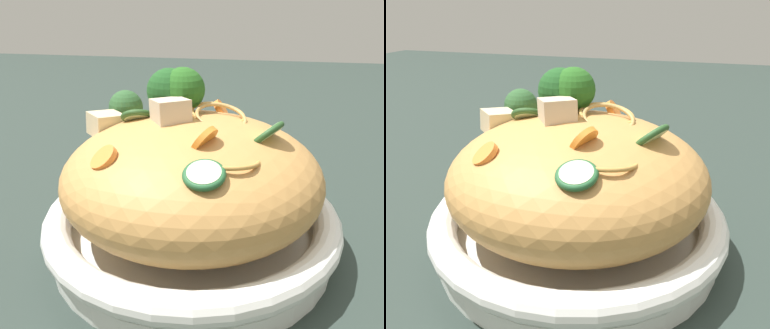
{
  "view_description": "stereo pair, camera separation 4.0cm",
  "coord_description": "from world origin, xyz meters",
  "views": [
    {
      "loc": [
        -0.36,
        -0.07,
        0.26
      ],
      "look_at": [
        0.0,
        0.0,
        0.1
      ],
      "focal_mm": 35.5,
      "sensor_mm": 36.0,
      "label": 1
    },
    {
      "loc": [
        -0.35,
        -0.11,
        0.26
      ],
      "look_at": [
        0.0,
        0.0,
        0.1
      ],
      "focal_mm": 35.5,
      "sensor_mm": 36.0,
      "label": 2
    }
  ],
  "objects": [
    {
      "name": "zucchini_slices",
      "position": [
        -0.03,
        -0.02,
        0.14
      ],
      "size": [
        0.15,
        0.19,
        0.03
      ],
      "color": "beige",
      "rests_on": "serving_bowl"
    },
    {
      "name": "noodle_heap",
      "position": [
        -0.0,
        -0.0,
        0.08
      ],
      "size": [
        0.28,
        0.28,
        0.13
      ],
      "color": "tan",
      "rests_on": "serving_bowl"
    },
    {
      "name": "ground_plane",
      "position": [
        0.0,
        0.0,
        0.0
      ],
      "size": [
        3.0,
        3.0,
        0.0
      ],
      "primitive_type": "plane",
      "color": "#28332E"
    },
    {
      "name": "chicken_chunks",
      "position": [
        0.01,
        0.06,
        0.14
      ],
      "size": [
        0.08,
        0.13,
        0.05
      ],
      "color": "beige",
      "rests_on": "serving_bowl"
    },
    {
      "name": "broccoli_florets",
      "position": [
        0.05,
        0.04,
        0.16
      ],
      "size": [
        0.08,
        0.13,
        0.09
      ],
      "color": "#99BC7A",
      "rests_on": "serving_bowl"
    },
    {
      "name": "chopsticks_pair",
      "position": [
        0.32,
        0.0,
        0.0
      ],
      "size": [
        0.06,
        0.21,
        0.01
      ],
      "color": "red",
      "rests_on": "ground_plane"
    },
    {
      "name": "serving_bowl",
      "position": [
        0.0,
        0.0,
        0.03
      ],
      "size": [
        0.32,
        0.32,
        0.05
      ],
      "color": "white",
      "rests_on": "ground_plane"
    },
    {
      "name": "carrot_coins",
      "position": [
        -0.01,
        0.0,
        0.14
      ],
      "size": [
        0.18,
        0.12,
        0.04
      ],
      "color": "orange",
      "rests_on": "serving_bowl"
    }
  ]
}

